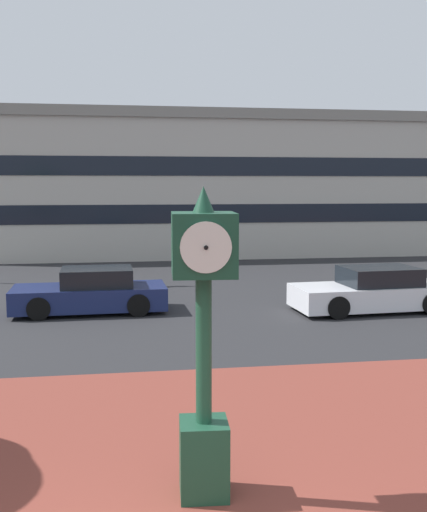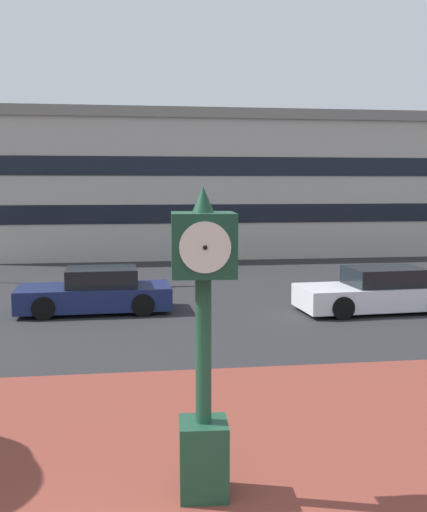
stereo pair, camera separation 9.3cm
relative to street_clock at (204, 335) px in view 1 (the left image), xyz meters
name	(u,v)px [view 1 (the left image)]	position (x,y,z in m)	size (l,w,h in m)	color
street_clock	(204,335)	(0.00, 0.00, 0.00)	(0.76, 0.84, 3.65)	#19422D
car_street_near	(91,293)	(-1.75, 10.90, -1.37)	(4.39, 1.98, 1.28)	navy
car_street_mid	(373,291)	(6.37, 9.85, -1.37)	(4.68, 2.12, 1.28)	silver
civic_building	(204,185)	(4.09, 29.10, 1.72)	(24.70, 13.62, 7.30)	#B2ADA3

